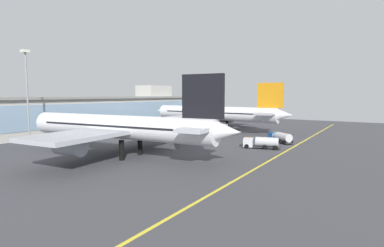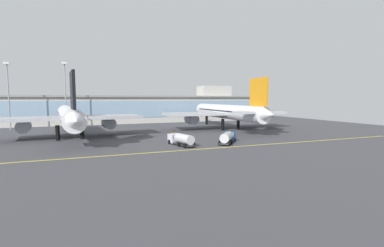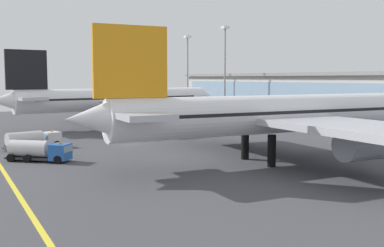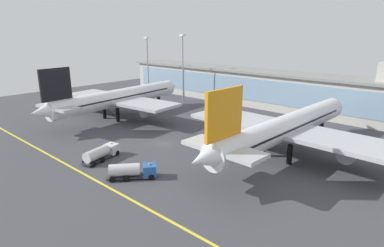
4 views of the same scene
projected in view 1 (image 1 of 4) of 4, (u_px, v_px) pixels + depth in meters
The scene contains 8 objects.
ground_plane at pixel (212, 142), 85.95m from camera, with size 187.85×187.85×0.00m, color #424247.
taxiway_centreline_stripe at pixel (289, 149), 74.10m from camera, with size 150.28×0.50×0.01m, color yellow.
terminal_building at pixel (94, 112), 115.40m from camera, with size 137.18×14.00×17.99m.
airliner_near_left at pixel (119, 128), 65.45m from camera, with size 41.59×55.89×17.32m.
airliner_near_right at pixel (215, 114), 112.88m from camera, with size 46.62×58.28×17.49m.
fuel_tanker_truck at pixel (260, 142), 75.25m from camera, with size 4.73×9.36×2.90m.
baggage_tug_near at pixel (280, 137), 84.90m from camera, with size 7.66×8.49×2.90m.
apron_light_mast_centre at pixel (27, 84), 79.43m from camera, with size 1.80×1.80×25.28m.
Camera 1 is at (-74.61, -41.24, 13.44)m, focal length 27.97 mm.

